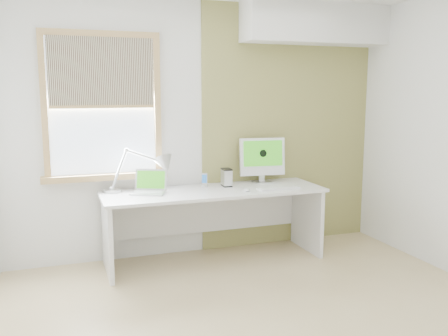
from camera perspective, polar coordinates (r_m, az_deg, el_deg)
name	(u,v)px	position (r m, az deg, el deg)	size (l,w,h in m)	color
room	(274,148)	(3.42, 5.87, 2.33)	(4.04, 3.54, 2.64)	tan
accent_wall	(288,127)	(5.41, 7.60, 4.79)	(2.00, 0.02, 2.60)	olive
soffit	(315,24)	(5.39, 10.68, 16.42)	(1.60, 0.40, 0.42)	white
window	(103,107)	(4.81, -14.12, 6.98)	(1.20, 0.14, 1.42)	#AA844D
desk	(212,208)	(4.89, -1.41, -4.70)	(2.20, 0.70, 0.73)	white
desk_lamp	(155,168)	(4.79, -8.13, 0.03)	(0.74, 0.30, 0.43)	silver
laptop	(149,187)	(4.69, -8.80, -2.25)	(0.39, 0.36, 0.22)	silver
phone_dock	(204,183)	(4.95, -2.33, -1.75)	(0.09, 0.09, 0.14)	silver
external_drive	(227,177)	(4.95, 0.30, -1.12)	(0.09, 0.14, 0.18)	silver
imac	(262,158)	(5.15, 4.54, 1.23)	(0.49, 0.18, 0.48)	silver
keyboard	(279,188)	(4.85, 6.46, -2.38)	(0.44, 0.13, 0.02)	white
mouse	(247,190)	(4.71, 2.74, -2.60)	(0.06, 0.10, 0.03)	white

